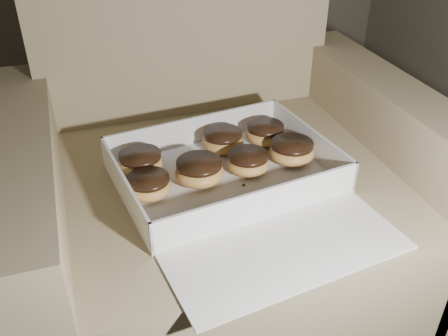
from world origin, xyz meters
The scene contains 12 objects.
armchair centered at (0.88, 1.12, 0.31)m, with size 0.94×0.80×0.98m.
bakery_box centered at (0.87, 0.97, 0.45)m, with size 0.50×0.56×0.07m.
donut_a centered at (0.81, 1.01, 0.48)m, with size 0.10×0.10×0.05m.
donut_b centered at (1.00, 1.13, 0.47)m, with size 0.09×0.09×0.05m.
donut_c centered at (0.70, 1.09, 0.47)m, with size 0.10×0.10×0.05m.
donut_d centered at (0.92, 1.02, 0.47)m, with size 0.09×0.09×0.05m.
donut_e centered at (0.89, 1.12, 0.47)m, with size 0.09×0.09×0.05m.
donut_f centered at (1.02, 1.03, 0.47)m, with size 0.10×0.10×0.05m.
donut_g centered at (0.70, 1.00, 0.47)m, with size 0.09×0.09×0.05m.
crumb_a centered at (0.77, 0.89, 0.45)m, with size 0.01×0.01×0.00m, color black.
crumb_b centered at (1.01, 0.92, 0.45)m, with size 0.01×0.01×0.00m, color black.
crumb_c centered at (0.89, 0.97, 0.45)m, with size 0.01×0.01×0.00m, color black.
Camera 1 is at (0.59, 0.18, 1.04)m, focal length 40.00 mm.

